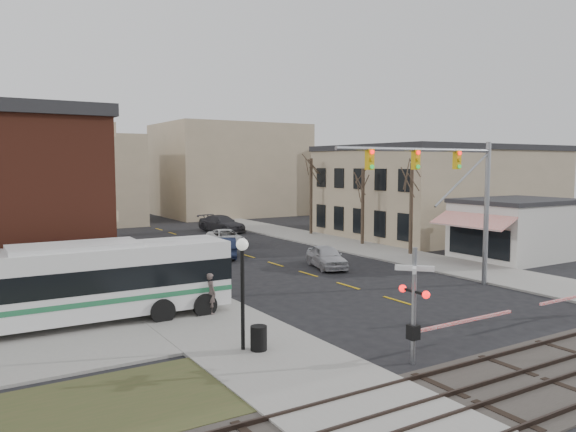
% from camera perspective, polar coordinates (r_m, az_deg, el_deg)
% --- Properties ---
extents(ground, '(160.00, 160.00, 0.00)m').
position_cam_1_polar(ground, '(27.33, 13.93, -9.22)').
color(ground, black).
rests_on(ground, ground).
extents(sidewalk_west, '(5.00, 60.00, 0.12)m').
position_cam_1_polar(sidewalk_west, '(40.16, -17.58, -4.58)').
color(sidewalk_west, gray).
rests_on(sidewalk_west, ground).
extents(sidewalk_east, '(5.00, 60.00, 0.12)m').
position_cam_1_polar(sidewalk_east, '(48.32, 4.85, -2.71)').
color(sidewalk_east, gray).
rests_on(sidewalk_east, ground).
extents(tan_building, '(20.30, 15.30, 8.50)m').
position_cam_1_polar(tan_building, '(56.26, 15.18, 2.55)').
color(tan_building, gray).
rests_on(tan_building, ground).
extents(awning_shop, '(9.74, 6.20, 4.30)m').
position_cam_1_polar(awning_shop, '(43.49, 22.18, -1.19)').
color(awning_shop, beige).
rests_on(awning_shop, ground).
extents(tree_east_a, '(0.28, 0.28, 6.75)m').
position_cam_1_polar(tree_east_a, '(42.51, 12.40, 0.75)').
color(tree_east_a, '#382B21').
rests_on(tree_east_a, sidewalk_east).
extents(tree_east_b, '(0.28, 0.28, 6.30)m').
position_cam_1_polar(tree_east_b, '(47.20, 7.59, 0.99)').
color(tree_east_b, '#382B21').
rests_on(tree_east_b, sidewalk_east).
extents(tree_east_c, '(0.28, 0.28, 7.20)m').
position_cam_1_polar(tree_east_c, '(53.70, 2.36, 2.03)').
color(tree_east_c, '#382B21').
rests_on(tree_east_c, sidewalk_east).
extents(transit_bus, '(12.92, 3.03, 3.32)m').
position_cam_1_polar(transit_bus, '(25.04, -20.72, -6.35)').
color(transit_bus, silver).
rests_on(transit_bus, ground).
extents(traffic_signal_mast, '(10.63, 0.30, 8.00)m').
position_cam_1_polar(traffic_signal_mast, '(31.00, 16.25, 3.23)').
color(traffic_signal_mast, gray).
rests_on(traffic_signal_mast, ground).
extents(rr_crossing_west, '(5.60, 1.36, 4.00)m').
position_cam_1_polar(rr_crossing_west, '(19.92, 13.55, -8.82)').
color(rr_crossing_west, gray).
rests_on(rr_crossing_west, ground).
extents(street_lamp, '(0.44, 0.44, 4.04)m').
position_cam_1_polar(street_lamp, '(20.10, -4.65, -5.46)').
color(street_lamp, black).
rests_on(street_lamp, sidewalk_west).
extents(trash_bin, '(0.60, 0.60, 0.88)m').
position_cam_1_polar(trash_bin, '(20.59, -2.99, -12.28)').
color(trash_bin, black).
rests_on(trash_bin, sidewalk_west).
extents(car_a, '(2.88, 4.66, 1.48)m').
position_cam_1_polar(car_a, '(36.82, 3.94, -4.15)').
color(car_a, '#AFAFB4').
rests_on(car_a, ground).
extents(car_b, '(3.18, 4.74, 1.48)m').
position_cam_1_polar(car_b, '(41.10, -6.47, -3.18)').
color(car_b, '#161E38').
rests_on(car_b, ground).
extents(car_c, '(2.92, 5.16, 1.36)m').
position_cam_1_polar(car_c, '(46.86, -6.34, -2.21)').
color(car_c, silver).
rests_on(car_c, ground).
extents(car_d, '(3.65, 6.05, 1.64)m').
position_cam_1_polar(car_d, '(56.59, -6.74, -0.78)').
color(car_d, '#39393D').
rests_on(car_d, ground).
extents(pedestrian_near, '(0.53, 0.73, 1.86)m').
position_cam_1_polar(pedestrian_near, '(25.44, -7.89, -7.76)').
color(pedestrian_near, '#564845').
rests_on(pedestrian_near, sidewalk_west).
extents(pedestrian_far, '(1.15, 1.16, 1.89)m').
position_cam_1_polar(pedestrian_far, '(27.27, -15.10, -6.97)').
color(pedestrian_far, '#373B60').
rests_on(pedestrian_far, sidewalk_west).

